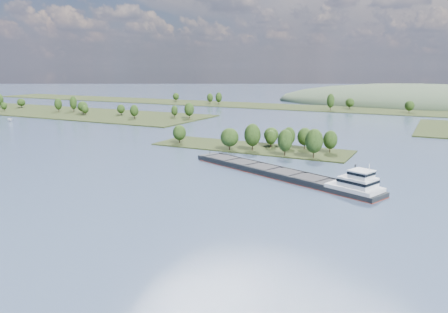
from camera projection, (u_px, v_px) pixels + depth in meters
The scene contains 7 objects.
ground at pixel (188, 174), 167.59m from camera, with size 1800.00×1800.00×0.00m, color #313F55.
tree_island at pixel (262, 142), 214.16m from camera, with size 100.00×31.12×14.28m.
left_bank at pixel (52, 111), 391.03m from camera, with size 300.00×80.00×15.82m.
back_shoreline at pixel (352, 109), 408.02m from camera, with size 900.00×60.00×16.61m.
hill_west at pixel (419, 104), 472.55m from camera, with size 320.00×160.00×44.00m, color #35452F.
cargo_barge at pixel (290, 175), 160.54m from camera, with size 82.78×40.29×11.49m.
motorboat at pixel (10, 120), 326.85m from camera, with size 2.14×5.70×2.20m, color white.
Camera 1 is at (86.23, -18.67, 40.79)m, focal length 35.00 mm.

